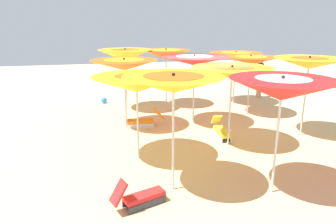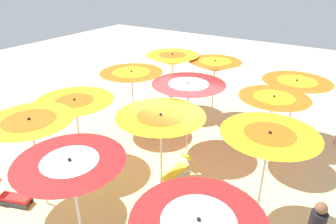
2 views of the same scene
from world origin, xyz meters
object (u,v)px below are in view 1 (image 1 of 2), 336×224
object	(u,v)px
lounger_1	(221,131)
beach_umbrella_2	(137,84)
beach_umbrella_8	(236,56)
lounger_0	(140,197)
beach_umbrella_3	(173,84)
beach_umbrella_1	(124,65)
beach_ball	(104,100)
beach_umbrella_6	(232,73)
lounger_2	(144,120)
beach_umbrella_5	(194,61)
beach_umbrella_4	(166,55)
beach_umbrella_7	(282,89)
beach_umbrella_9	(251,61)
beachgoer_0	(260,77)
beach_umbrella_10	(309,63)
beach_umbrella_0	(125,55)

from	to	relation	value
lounger_1	beach_umbrella_2	bearing A→B (deg)	-63.51
beach_umbrella_8	lounger_0	distance (m)	9.12
beach_umbrella_3	beach_umbrella_1	bearing A→B (deg)	-82.73
beach_umbrella_8	beach_ball	distance (m)	6.10
beach_umbrella_6	lounger_2	bearing A→B (deg)	-46.39
beach_umbrella_5	beach_ball	xyz separation A→B (m)	(2.98, -3.72, -2.10)
beach_umbrella_2	beach_ball	distance (m)	6.55
beach_umbrella_4	lounger_2	distance (m)	3.55
beach_umbrella_1	beach_umbrella_8	bearing A→B (deg)	-154.53
lounger_2	beach_umbrella_1	bearing A→B (deg)	5.11
lounger_1	lounger_2	xyz separation A→B (m)	(2.21, -1.56, 0.02)
beach_umbrella_7	beach_umbrella_9	size ratio (longest dim) A/B	1.08
beach_umbrella_4	lounger_1	xyz separation A→B (m)	(-0.83, 4.17, -1.99)
beach_umbrella_6	beachgoer_0	distance (m)	6.65
beach_umbrella_5	beach_umbrella_7	size ratio (longest dim) A/B	0.98
beach_umbrella_3	beach_umbrella_10	distance (m)	5.34
lounger_1	beachgoer_0	xyz separation A→B (m)	(-3.80, -4.60, 0.80)
beach_umbrella_6	beach_umbrella_2	bearing A→B (deg)	8.04
beach_umbrella_0	lounger_2	distance (m)	3.08
beach_umbrella_1	beach_umbrella_4	size ratio (longest dim) A/B	0.97
beach_umbrella_4	beach_umbrella_9	distance (m)	3.47
lounger_0	lounger_2	world-z (taller)	lounger_2
beach_umbrella_7	beach_umbrella_0	bearing A→B (deg)	-72.28
beach_umbrella_9	beach_ball	size ratio (longest dim) A/B	8.74
beach_umbrella_8	beach_umbrella_9	distance (m)	1.86
beach_umbrella_5	beachgoer_0	xyz separation A→B (m)	(-4.27, -3.16, -1.24)
beach_umbrella_0	beachgoer_0	size ratio (longest dim) A/B	1.34
beach_umbrella_0	beach_umbrella_1	world-z (taller)	beach_umbrella_0
beach_umbrella_8	lounger_1	bearing A→B (deg)	60.87
beach_umbrella_0	beach_umbrella_10	distance (m)	6.66
beach_umbrella_10	beach_umbrella_0	bearing A→B (deg)	-40.17
beach_umbrella_3	beach_umbrella_6	xyz separation A→B (m)	(-2.19, -2.11, -0.17)
beach_umbrella_4	beach_umbrella_10	xyz separation A→B (m)	(-3.37, 4.61, 0.11)
lounger_0	lounger_1	distance (m)	4.46
beach_umbrella_7	beach_umbrella_10	xyz separation A→B (m)	(-2.78, -2.94, 0.06)
beach_umbrella_10	lounger_2	world-z (taller)	beach_umbrella_10
beach_ball	beach_umbrella_1	bearing A→B (deg)	100.05
beach_umbrella_3	lounger_2	distance (m)	4.85
beach_umbrella_2	lounger_2	distance (m)	3.24
beach_umbrella_2	beach_umbrella_6	distance (m)	2.72
beach_umbrella_8	beach_umbrella_2	bearing A→B (deg)	45.38
beach_umbrella_6	beach_umbrella_7	xyz separation A→B (m)	(0.18, 2.69, 0.09)
beach_umbrella_5	lounger_2	xyz separation A→B (m)	(1.75, -0.12, -2.02)
beach_umbrella_0	beach_ball	xyz separation A→B (m)	(0.90, -1.31, -2.11)
beach_umbrella_2	lounger_1	distance (m)	3.47
beach_ball	beach_umbrella_0	bearing A→B (deg)	124.33
lounger_2	lounger_0	bearing A→B (deg)	85.90
beach_umbrella_2	beach_umbrella_6	xyz separation A→B (m)	(-2.69, -0.38, 0.13)
beach_umbrella_9	beach_umbrella_1	bearing A→B (deg)	6.59
beach_umbrella_0	beach_umbrella_3	xyz separation A→B (m)	(-0.30, 6.66, 0.07)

